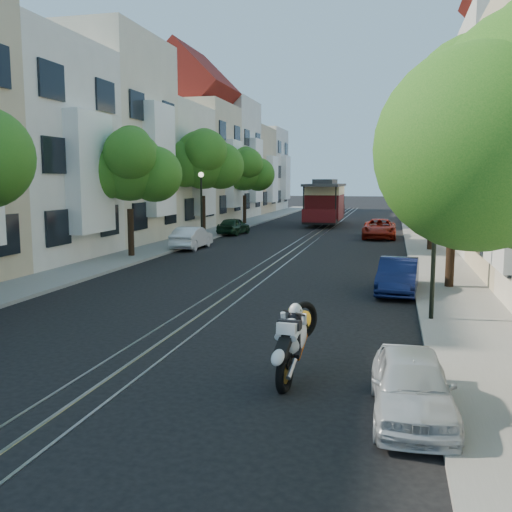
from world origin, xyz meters
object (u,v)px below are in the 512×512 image
Objects in this scene: sportbike_rider at (293,338)px; tree_w_c at (203,161)px; parked_car_e_mid at (398,276)px; parked_car_w_mid at (192,238)px; parked_car_e_near at (412,385)px; parked_car_w_far at (234,226)px; tree_e_b at (457,152)px; lamp_east at (435,216)px; cable_car at (325,200)px; parked_car_e_far at (379,229)px; tree_w_b at (130,167)px; lamp_west at (201,196)px; tree_w_d at (245,171)px; tree_e_c at (434,164)px; tree_e_d at (424,165)px.

tree_w_c is at bearing 118.04° from sportbike_rider.
parked_car_e_mid is 0.96× the size of parked_car_w_mid.
parked_car_e_near is 0.89× the size of parked_car_w_far.
lamp_east is at bearing -100.93° from tree_e_b.
lamp_east reaches higher than sportbike_rider.
lamp_east is 0.45× the size of cable_car.
tree_w_c is at bearing -172.54° from parked_car_e_far.
lamp_east is (-0.96, -4.98, -1.89)m from tree_e_b.
parked_car_w_far is (1.54, 12.85, -3.80)m from tree_w_b.
lamp_east is at bearing 67.53° from sportbike_rider.
lamp_east is 1.33× the size of parked_car_e_near.
parked_car_w_far is at bearing 81.74° from lamp_west.
parked_car_w_far is (1.54, -9.15, -4.00)m from tree_w_d.
lamp_west is 0.45× the size of cable_car.
tree_e_b reaches higher than parked_car_w_mid.
parked_car_w_mid is at bearing 144.20° from tree_e_b.
cable_car reaches higher than parked_car_e_near.
tree_w_d is at bearing -169.82° from cable_car.
tree_e_c is 1.82× the size of parked_car_e_mid.
tree_e_c is 21.53m from tree_w_d.
parked_car_e_far reaches higher than parked_car_w_far.
tree_e_c is 1.04× the size of tree_w_b.
tree_w_d is 1.57× the size of lamp_east.
parked_car_e_near is at bearing -85.25° from parked_car_e_mid.
parked_car_w_far is at bearing 117.54° from lamp_east.
tree_w_d is at bearing 90.00° from tree_w_b.
lamp_west is at bearing -79.32° from parked_car_w_mid.
lamp_west is at bearing -74.25° from tree_w_c.
parked_car_e_far is 12.97m from parked_car_w_mid.
sportbike_rider is (-3.80, -10.20, -3.91)m from tree_e_b.
tree_e_c is at bearing 86.56° from lamp_east.
tree_e_d is (0.00, 22.00, 0.13)m from tree_e_b.
tree_e_d is 1.09× the size of tree_w_b.
tree_w_c is (-14.40, -6.00, 0.20)m from tree_e_d.
cable_car is 2.47× the size of parked_car_w_mid.
parked_car_e_near is 0.88× the size of parked_car_e_mid.
parked_car_w_mid is (-5.18, -19.00, -1.48)m from cable_car.
parked_car_e_near is at bearing -52.21° from tree_w_b.
lamp_east is at bearing 81.04° from parked_car_e_near.
tree_e_c is 1.57× the size of lamp_west.
tree_e_b reaches higher than tree_w_d.
parked_car_w_mid reaches higher than parked_car_w_far.
tree_e_d is 1.05× the size of tree_w_d.
tree_e_c is 16.10m from lamp_east.
lamp_east reaches higher than parked_car_w_mid.
tree_e_c is 1.57× the size of lamp_east.
tree_e_b is at bearing -90.00° from tree_e_d.
tree_e_b is at bearing -80.83° from parked_car_e_far.
sportbike_rider is at bearing -67.21° from lamp_west.
parked_car_e_far is (-2.86, -4.47, -4.23)m from tree_e_d.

